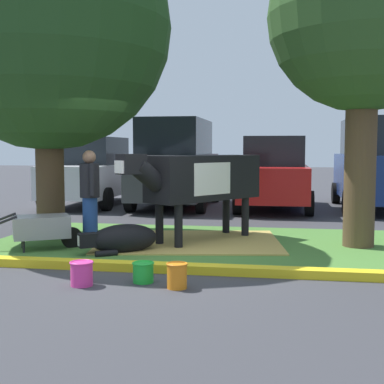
% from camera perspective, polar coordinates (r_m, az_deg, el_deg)
% --- Properties ---
extents(ground_plane, '(80.00, 80.00, 0.00)m').
position_cam_1_polar(ground_plane, '(7.98, -4.95, -7.63)').
color(ground_plane, '#38383D').
extents(grass_island, '(7.35, 4.07, 0.02)m').
position_cam_1_polar(grass_island, '(9.50, 0.49, -5.54)').
color(grass_island, '#477A33').
rests_on(grass_island, ground).
extents(curb_yellow, '(8.55, 0.24, 0.12)m').
position_cam_1_polar(curb_yellow, '(7.39, -2.24, -8.15)').
color(curb_yellow, yellow).
rests_on(curb_yellow, ground).
extents(hay_bedding, '(3.52, 2.85, 0.04)m').
position_cam_1_polar(hay_bedding, '(9.56, -0.30, -5.38)').
color(hay_bedding, tan).
rests_on(hay_bedding, ground).
extents(shade_tree_left, '(4.57, 4.57, 6.23)m').
position_cam_1_polar(shade_tree_left, '(10.50, -15.36, 16.79)').
color(shade_tree_left, '#4C3823').
rests_on(shade_tree_left, ground).
extents(shade_tree_right, '(3.21, 3.21, 5.53)m').
position_cam_1_polar(shade_tree_right, '(9.72, 18.01, 17.35)').
color(shade_tree_right, brown).
rests_on(shade_tree_right, ground).
extents(cow_holstein, '(2.17, 2.74, 1.61)m').
position_cam_1_polar(cow_holstein, '(9.51, 0.87, 1.43)').
color(cow_holstein, black).
rests_on(cow_holstein, ground).
extents(calf_lying, '(1.26, 1.02, 0.48)m').
position_cam_1_polar(calf_lying, '(8.68, -7.51, -5.04)').
color(calf_lying, black).
rests_on(calf_lying, ground).
extents(person_handler, '(0.34, 0.46, 1.67)m').
position_cam_1_polar(person_handler, '(9.40, -10.94, -0.27)').
color(person_handler, '#23478C').
rests_on(person_handler, ground).
extents(wheelbarrow, '(1.52, 1.15, 0.63)m').
position_cam_1_polar(wheelbarrow, '(9.21, -15.74, -3.68)').
color(wheelbarrow, gray).
rests_on(wheelbarrow, ground).
extents(bucket_pink, '(0.30, 0.30, 0.30)m').
position_cam_1_polar(bucket_pink, '(6.80, -11.78, -8.52)').
color(bucket_pink, '#EA3893').
rests_on(bucket_pink, ground).
extents(bucket_green, '(0.29, 0.29, 0.26)m').
position_cam_1_polar(bucket_green, '(6.85, -5.27, -8.54)').
color(bucket_green, green).
rests_on(bucket_green, ground).
extents(bucket_orange, '(0.27, 0.27, 0.31)m').
position_cam_1_polar(bucket_orange, '(6.54, -1.63, -8.91)').
color(bucket_orange, orange).
rests_on(bucket_orange, ground).
extents(hatchback_white, '(2.03, 4.40, 2.02)m').
position_cam_1_polar(hatchback_white, '(16.17, -10.60, 2.13)').
color(hatchback_white, silver).
rests_on(hatchback_white, ground).
extents(suv_dark_grey, '(2.13, 4.60, 2.52)m').
position_cam_1_polar(suv_dark_grey, '(15.36, -1.70, 3.13)').
color(suv_dark_grey, '#3D3D42').
rests_on(suv_dark_grey, ground).
extents(sedan_red, '(2.03, 4.40, 2.02)m').
position_cam_1_polar(sedan_red, '(14.96, 8.83, 1.94)').
color(sedan_red, red).
rests_on(sedan_red, ground).
extents(suv_black, '(2.13, 4.60, 2.52)m').
position_cam_1_polar(suv_black, '(15.52, 19.31, 2.88)').
color(suv_black, navy).
rests_on(suv_black, ground).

